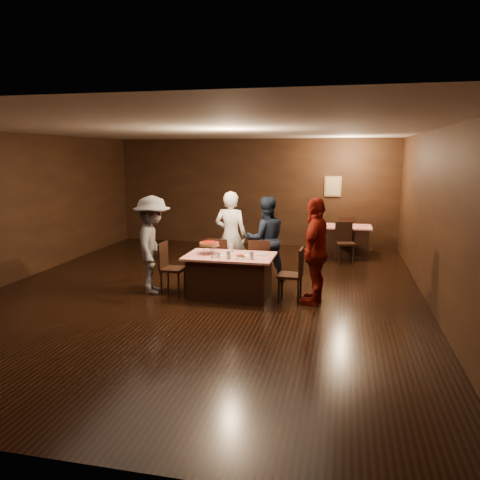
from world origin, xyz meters
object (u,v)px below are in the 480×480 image
Objects in this scene: back_table at (345,241)px; chair_end_left at (173,268)px; chair_far_right at (259,263)px; glass_front_right at (252,255)px; chair_back_near at (345,242)px; diner_white_jacket at (231,236)px; glass_front_left at (229,255)px; chair_far_left at (219,261)px; plate_empty at (261,254)px; pizza_stand at (209,244)px; diner_red_shirt at (316,251)px; diner_navy_hoodie at (266,239)px; glass_back at (231,248)px; diner_grey_knit at (153,245)px; main_table at (230,276)px; chair_back_far at (345,233)px; chair_end_right at (290,274)px.

chair_end_left is at bearing -127.86° from back_table.
chair_far_right is 6.79× the size of glass_front_right.
diner_white_jacket is at bearing -149.47° from chair_back_near.
glass_front_left reaches higher than back_table.
diner_white_jacket is (0.14, 0.41, 0.44)m from chair_far_left.
diner_white_jacket reaches higher than back_table.
glass_front_left and glass_front_right have the same top height.
plate_empty is (-1.50, -3.90, 0.39)m from back_table.
diner_white_jacket is 1.12m from pizza_stand.
chair_back_near is 3.48m from diner_red_shirt.
diner_navy_hoodie is at bearing -119.23° from back_table.
diner_red_shirt is at bearing 150.03° from diner_white_jacket.
chair_far_left is 0.55× the size of diner_navy_hoodie.
glass_back is (-2.10, -3.05, 0.37)m from chair_back_near.
diner_white_jacket is 0.89m from glass_back.
plate_empty is at bearing -99.09° from diner_grey_knit.
main_table is at bearing -102.53° from diner_grey_knit.
diner_white_jacket is 1.06× the size of diner_navy_hoodie.
chair_end_left is 6.79× the size of glass_front_left.
chair_end_left is at bearing 170.84° from glass_front_right.
diner_white_jacket is (-2.31, -3.49, 0.44)m from chair_back_far.
chair_far_left reaches higher than glass_back.
diner_grey_knit reaches higher than glass_back.
diner_grey_knit is at bearing 174.79° from glass_front_right.
pizza_stand reaches higher than glass_front_right.
chair_far_left and chair_end_left have the same top height.
glass_front_right is at bearing 81.92° from chair_far_right.
main_table is 0.85m from chair_far_right.
diner_navy_hoodie is at bearing 53.45° from pizza_stand.
diner_red_shirt reaches higher than chair_back_near.
plate_empty is at bearing 132.98° from diner_white_jacket.
main_table is 0.69m from glass_front_right.
chair_far_left is 6.79× the size of glass_front_left.
diner_white_jacket is 13.12× the size of glass_front_right.
glass_back is at bearing -102.40° from chair_end_right.
glass_back is (-0.50, 0.55, 0.00)m from glass_front_right.
back_table is 0.71× the size of diner_white_jacket.
chair_end_right is (1.10, -0.00, 0.09)m from main_table.
chair_far_left and chair_back_near have the same top height.
chair_end_right is (0.70, -0.75, 0.00)m from chair_far_right.
diner_red_shirt is at bearing 107.20° from diner_navy_hoodie.
chair_far_left is 1.03m from chair_end_left.
glass_front_left is (0.31, -1.46, -0.08)m from diner_white_jacket.
plate_empty is at bearing -14.04° from glass_back.
chair_back_near is at bearing -42.77° from chair_end_left.
chair_back_near is 6.79× the size of glass_front_left.
chair_back_far is 4.76m from diner_red_shirt.
pizza_stand is (1.06, 0.13, 0.04)m from diner_grey_knit.
chair_far_left reaches higher than glass_front_left.
diner_grey_knit is at bearing 13.05° from chair_far_right.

